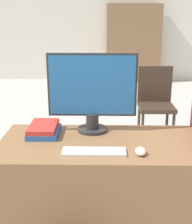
{
  "coord_description": "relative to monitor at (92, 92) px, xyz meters",
  "views": [
    {
      "loc": [
        0.0,
        -1.49,
        1.53
      ],
      "look_at": [
        -0.03,
        0.29,
        0.99
      ],
      "focal_mm": 50.0,
      "sensor_mm": 36.0,
      "label": 1
    }
  ],
  "objects": [
    {
      "name": "bookshelf_far",
      "position": [
        0.82,
        5.53,
        -0.15
      ],
      "size": [
        1.27,
        0.32,
        1.81
      ],
      "color": "#846042",
      "rests_on": "ground_plane"
    },
    {
      "name": "book_stack",
      "position": [
        -0.32,
        -0.07,
        -0.24
      ],
      "size": [
        0.2,
        0.28,
        0.07
      ],
      "color": "#285199",
      "rests_on": "desk"
    },
    {
      "name": "mouse",
      "position": [
        0.29,
        -0.38,
        -0.26
      ],
      "size": [
        0.06,
        0.09,
        0.04
      ],
      "color": "white",
      "rests_on": "desk"
    },
    {
      "name": "wall_back",
      "position": [
        0.06,
        5.77,
        0.34
      ],
      "size": [
        12.0,
        0.06,
        2.8
      ],
      "color": "silver",
      "rests_on": "ground_plane"
    },
    {
      "name": "monitor",
      "position": [
        0.0,
        0.0,
        0.0
      ],
      "size": [
        0.59,
        0.2,
        0.53
      ],
      "color": "#282828",
      "rests_on": "desk"
    },
    {
      "name": "keyboard",
      "position": [
        0.02,
        -0.37,
        -0.27
      ],
      "size": [
        0.37,
        0.11,
        0.02
      ],
      "color": "silver",
      "rests_on": "desk"
    },
    {
      "name": "desk",
      "position": [
        0.06,
        -0.2,
        -0.67
      ],
      "size": [
        1.28,
        0.64,
        0.78
      ],
      "color": "brown",
      "rests_on": "ground_plane"
    },
    {
      "name": "far_chair",
      "position": [
        0.76,
        1.9,
        -0.55
      ],
      "size": [
        0.44,
        0.44,
        0.92
      ],
      "rotation": [
        0.0,
        0.0,
        0.69
      ],
      "color": "#38281E",
      "rests_on": "ground_plane"
    }
  ]
}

